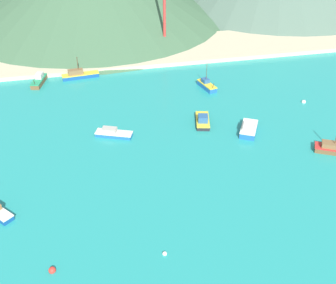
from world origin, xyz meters
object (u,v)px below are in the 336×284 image
object	(u,v)px
buoy_1	(52,270)
buoy_2	(165,254)
fishing_boat_10	(249,129)
buoy_0	(304,102)
fishing_boat_5	(39,80)
fishing_boat_11	(207,85)
fishing_boat_4	(113,133)
fishing_boat_1	(203,120)
fishing_boat_2	(334,149)
fishing_boat_9	(79,75)

from	to	relation	value
buoy_1	buoy_2	distance (m)	16.57
fishing_boat_10	buoy_0	xyz separation A→B (m)	(18.54, 10.32, -0.84)
fishing_boat_5	fishing_boat_11	distance (m)	44.68
fishing_boat_11	buoy_1	bearing A→B (deg)	-126.52
fishing_boat_4	buoy_1	size ratio (longest dim) A/B	7.68
buoy_0	fishing_boat_1	bearing A→B (deg)	-171.02
fishing_boat_11	buoy_2	xyz separation A→B (m)	(-22.97, -53.81, -0.75)
fishing_boat_2	fishing_boat_9	bearing A→B (deg)	135.25
buoy_2	buoy_1	bearing A→B (deg)	178.57
fishing_boat_2	buoy_1	bearing A→B (deg)	-161.30
fishing_boat_1	buoy_1	world-z (taller)	fishing_boat_1
fishing_boat_1	buoy_0	xyz separation A→B (m)	(27.24, 4.30, -0.63)
fishing_boat_4	buoy_0	world-z (taller)	fishing_boat_4
fishing_boat_9	buoy_1	xyz separation A→B (m)	(-7.34, -67.27, -0.75)
fishing_boat_11	buoy_2	distance (m)	58.51
fishing_boat_1	fishing_boat_5	distance (m)	47.33
fishing_boat_1	fishing_boat_5	xyz separation A→B (m)	(-36.65, 29.94, 0.14)
fishing_boat_1	fishing_boat_2	bearing A→B (deg)	-36.74
fishing_boat_2	fishing_boat_10	size ratio (longest dim) A/B	1.09
fishing_boat_9	buoy_1	bearing A→B (deg)	-96.23
fishing_boat_10	fishing_boat_11	world-z (taller)	fishing_boat_11
buoy_2	fishing_boat_11	bearing A→B (deg)	66.88
fishing_boat_9	buoy_2	world-z (taller)	fishing_boat_9
fishing_boat_2	fishing_boat_11	distance (m)	38.18
buoy_0	buoy_1	bearing A→B (deg)	-146.36
fishing_boat_10	fishing_boat_9	bearing A→B (deg)	132.88
fishing_boat_1	fishing_boat_4	xyz separation A→B (m)	(-20.43, -0.81, -0.13)
fishing_boat_9	fishing_boat_10	distance (m)	50.92
fishing_boat_4	buoy_1	world-z (taller)	fishing_boat_4
fishing_boat_10	fishing_boat_1	bearing A→B (deg)	145.33
fishing_boat_2	fishing_boat_9	world-z (taller)	fishing_boat_2
fishing_boat_10	buoy_1	bearing A→B (deg)	-144.50
fishing_boat_4	buoy_2	bearing A→B (deg)	-84.05
fishing_boat_4	buoy_1	distance (m)	37.44
buoy_2	fishing_boat_2	bearing A→B (deg)	26.15
buoy_0	fishing_boat_2	bearing A→B (deg)	-101.85
fishing_boat_5	fishing_boat_9	distance (m)	10.78
fishing_boat_2	buoy_2	distance (m)	44.01
fishing_boat_10	fishing_boat_11	xyz separation A→B (m)	(-2.46, 23.44, -0.14)
fishing_boat_5	fishing_boat_10	size ratio (longest dim) A/B	1.06
fishing_boat_2	fishing_boat_5	bearing A→B (deg)	141.69
fishing_boat_11	buoy_0	world-z (taller)	fishing_boat_11
fishing_boat_5	buoy_1	xyz separation A→B (m)	(3.35, -65.91, -0.76)
fishing_boat_11	buoy_0	distance (m)	24.77
fishing_boat_9	buoy_0	bearing A→B (deg)	-26.91
fishing_boat_1	fishing_boat_11	xyz separation A→B (m)	(6.24, 17.42, 0.07)
fishing_boat_5	buoy_0	bearing A→B (deg)	-21.86
fishing_boat_11	buoy_2	size ratio (longest dim) A/B	10.14
buoy_0	buoy_2	size ratio (longest dim) A/B	1.43
fishing_boat_1	buoy_2	size ratio (longest dim) A/B	11.09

